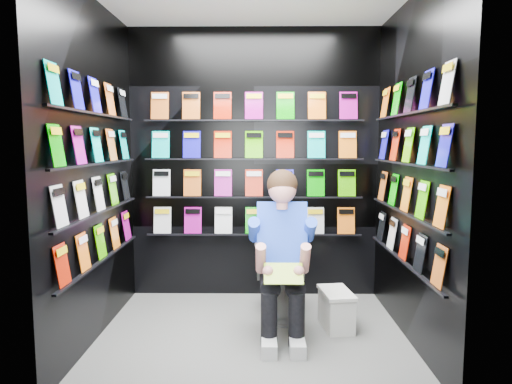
{
  "coord_description": "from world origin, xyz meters",
  "views": [
    {
      "loc": [
        0.07,
        -3.44,
        1.51
      ],
      "look_at": [
        0.03,
        0.15,
        1.12
      ],
      "focal_mm": 32.0,
      "sensor_mm": 36.0,
      "label": 1
    }
  ],
  "objects": [
    {
      "name": "floor",
      "position": [
        0.0,
        0.0,
        0.0
      ],
      "size": [
        2.4,
        2.4,
        0.0
      ],
      "primitive_type": "plane",
      "color": "slate",
      "rests_on": "ground"
    },
    {
      "name": "wall_back",
      "position": [
        0.0,
        1.0,
        1.3
      ],
      "size": [
        2.4,
        0.04,
        2.6
      ],
      "primitive_type": "cube",
      "color": "black",
      "rests_on": "floor"
    },
    {
      "name": "wall_front",
      "position": [
        0.0,
        -1.0,
        1.3
      ],
      "size": [
        2.4,
        0.04,
        2.6
      ],
      "primitive_type": "cube",
      "color": "black",
      "rests_on": "floor"
    },
    {
      "name": "wall_left",
      "position": [
        -1.2,
        0.0,
        1.3
      ],
      "size": [
        0.04,
        2.0,
        2.6
      ],
      "primitive_type": "cube",
      "color": "black",
      "rests_on": "floor"
    },
    {
      "name": "wall_right",
      "position": [
        1.2,
        0.0,
        1.3
      ],
      "size": [
        0.04,
        2.0,
        2.6
      ],
      "primitive_type": "cube",
      "color": "black",
      "rests_on": "floor"
    },
    {
      "name": "comics_back",
      "position": [
        0.0,
        0.97,
        1.31
      ],
      "size": [
        2.1,
        0.06,
        1.37
      ],
      "primitive_type": null,
      "color": "red",
      "rests_on": "wall_back"
    },
    {
      "name": "comics_left",
      "position": [
        -1.17,
        0.0,
        1.31
      ],
      "size": [
        0.06,
        1.7,
        1.37
      ],
      "primitive_type": null,
      "color": "red",
      "rests_on": "wall_left"
    },
    {
      "name": "comics_right",
      "position": [
        1.17,
        0.0,
        1.31
      ],
      "size": [
        0.06,
        1.7,
        1.37
      ],
      "primitive_type": null,
      "color": "red",
      "rests_on": "wall_right"
    },
    {
      "name": "toilet",
      "position": [
        0.23,
        0.46,
        0.37
      ],
      "size": [
        0.42,
        0.75,
        0.73
      ],
      "primitive_type": "imported",
      "rotation": [
        0.0,
        0.0,
        3.14
      ],
      "color": "silver",
      "rests_on": "floor"
    },
    {
      "name": "longbox",
      "position": [
        0.68,
        0.16,
        0.14
      ],
      "size": [
        0.26,
        0.4,
        0.28
      ],
      "primitive_type": "cube",
      "rotation": [
        0.0,
        0.0,
        0.14
      ],
      "color": "white",
      "rests_on": "floor"
    },
    {
      "name": "longbox_lid",
      "position": [
        0.68,
        0.16,
        0.3
      ],
      "size": [
        0.28,
        0.42,
        0.03
      ],
      "primitive_type": "cube",
      "rotation": [
        0.0,
        0.0,
        0.14
      ],
      "color": "white",
      "rests_on": "longbox"
    },
    {
      "name": "reader",
      "position": [
        0.23,
        0.08,
        0.77
      ],
      "size": [
        0.53,
        0.77,
        1.41
      ],
      "primitive_type": null,
      "rotation": [
        0.0,
        0.0,
        -0.0
      ],
      "color": "blue",
      "rests_on": "toilet"
    },
    {
      "name": "held_comic",
      "position": [
        0.23,
        -0.27,
        0.58
      ],
      "size": [
        0.28,
        0.16,
        0.12
      ],
      "primitive_type": "cube",
      "rotation": [
        -0.96,
        0.0,
        -0.0
      ],
      "color": "green",
      "rests_on": "reader"
    }
  ]
}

